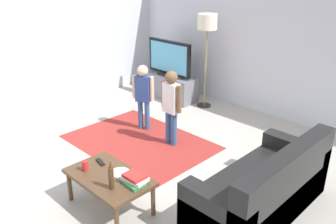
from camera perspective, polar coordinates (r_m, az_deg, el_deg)
The scene contains 16 objects.
ground at distance 4.98m, azimuth -4.93°, elevation -8.83°, with size 7.80×7.80×0.00m, color #B2ADA3.
wall_back at distance 6.70m, azimuth 14.92°, elevation 11.17°, with size 6.00×0.12×2.70m, color silver.
wall_left at distance 6.95m, azimuth -21.93°, elevation 10.72°, with size 0.12×6.00×2.70m, color silver.
area_rug at distance 5.63m, azimuth -4.60°, elevation -4.81°, with size 2.20×1.60×0.01m, color #9E2D28.
tv_stand at distance 7.39m, azimuth 0.31°, elevation 4.07°, with size 1.20×0.44×0.50m.
tv at distance 7.21m, azimuth 0.21°, elevation 8.60°, with size 1.10×0.28×0.71m.
couch at distance 4.12m, azimuth 15.44°, elevation -12.17°, with size 0.80×1.80×0.86m.
floor_lamp at distance 6.68m, azimuth 6.31°, elevation 13.44°, with size 0.36×0.36×1.78m.
child_near_tv at distance 5.82m, azimuth -4.02°, elevation 3.30°, with size 0.34×0.23×1.12m.
child_center at distance 5.29m, azimuth 0.53°, elevation 1.75°, with size 0.39×0.19×1.18m.
coffee_table at distance 4.08m, azimuth -9.47°, elevation -10.66°, with size 1.00×0.60×0.42m.
book_stack at distance 3.86m, azimuth -5.47°, elevation -10.71°, with size 0.30×0.23×0.11m.
bottle at distance 3.77m, azimuth -9.12°, elevation -10.38°, with size 0.06×0.06×0.31m.
tv_remote at distance 4.31m, azimuth -10.83°, elevation -7.90°, with size 0.17×0.05×0.02m, color black.
soda_can at distance 4.17m, azimuth -13.22°, elevation -8.42°, with size 0.07×0.07×0.12m, color red.
plate at distance 4.07m, azimuth -7.72°, elevation -9.65°, with size 0.22×0.22×0.02m.
Camera 1 is at (3.28, -2.71, 2.58)m, focal length 37.88 mm.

